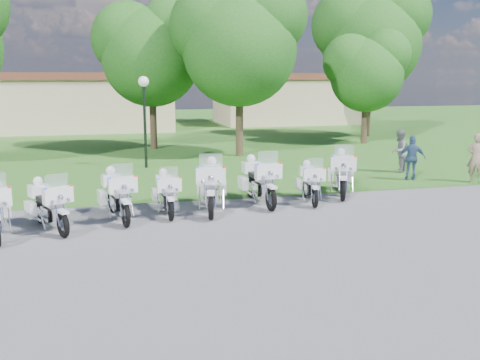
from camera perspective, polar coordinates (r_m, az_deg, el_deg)
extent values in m
plane|color=#5E5E64|center=(14.01, 1.26, -4.71)|extent=(100.00, 100.00, 0.00)
cube|color=#3C6A21|center=(40.36, -8.83, 5.40)|extent=(100.00, 48.00, 0.01)
sphere|color=red|center=(13.22, -23.41, -0.82)|extent=(0.09, 0.09, 0.09)
cube|color=white|center=(14.78, -23.63, -2.73)|extent=(0.30, 0.57, 0.37)
torus|color=black|center=(13.44, -18.35, -4.57)|extent=(0.38, 0.63, 0.64)
torus|color=black|center=(14.93, -20.53, -3.19)|extent=(0.38, 0.63, 0.64)
cube|color=white|center=(13.34, -18.41, -3.21)|extent=(0.33, 0.45, 0.07)
cube|color=white|center=(13.48, -18.85, -1.55)|extent=(0.72, 0.49, 0.38)
cube|color=silver|center=(13.47, -19.02, -0.12)|extent=(0.53, 0.33, 0.36)
sphere|color=red|center=(13.49, -17.60, -0.67)|extent=(0.09, 0.09, 0.09)
sphere|color=#1426E5|center=(13.30, -20.05, -0.99)|extent=(0.09, 0.09, 0.09)
cube|color=silver|center=(14.17, -19.55, -3.38)|extent=(0.52, 0.62, 0.32)
cube|color=white|center=(13.88, -19.33, -2.24)|extent=(0.48, 0.58, 0.21)
cube|color=black|center=(14.37, -20.01, -1.93)|extent=(0.54, 0.67, 0.11)
cube|color=white|center=(14.85, -19.35, -2.55)|extent=(0.36, 0.52, 0.34)
cube|color=white|center=(14.68, -21.45, -2.84)|extent=(0.36, 0.52, 0.34)
cube|color=white|center=(14.84, -20.70, -1.06)|extent=(0.58, 0.54, 0.31)
sphere|color=white|center=(14.79, -20.77, -0.12)|extent=(0.25, 0.25, 0.25)
torus|color=black|center=(13.91, -12.09, -3.65)|extent=(0.26, 0.69, 0.68)
torus|color=black|center=(15.56, -13.49, -2.17)|extent=(0.26, 0.69, 0.68)
cube|color=white|center=(13.81, -12.13, -2.24)|extent=(0.26, 0.47, 0.07)
cube|color=white|center=(13.97, -12.42, -0.53)|extent=(0.76, 0.38, 0.41)
cube|color=silver|center=(13.97, -12.53, 0.95)|extent=(0.58, 0.23, 0.38)
sphere|color=red|center=(13.95, -11.09, 0.31)|extent=(0.09, 0.09, 0.09)
sphere|color=#1426E5|center=(13.82, -13.71, 0.10)|extent=(0.09, 0.09, 0.09)
cube|color=silver|center=(14.72, -12.86, -2.39)|extent=(0.44, 0.62, 0.34)
cube|color=white|center=(14.41, -12.72, -1.22)|extent=(0.42, 0.58, 0.22)
cube|color=black|center=(14.94, -13.16, -0.90)|extent=(0.46, 0.68, 0.12)
cube|color=white|center=(15.43, -12.30, -1.57)|extent=(0.28, 0.55, 0.37)
cube|color=white|center=(15.32, -14.52, -1.76)|extent=(0.28, 0.55, 0.37)
cube|color=white|center=(15.46, -13.61, 0.01)|extent=(0.55, 0.49, 0.32)
sphere|color=white|center=(15.42, -13.65, 0.97)|extent=(0.26, 0.26, 0.26)
torus|color=black|center=(14.35, -7.39, -3.21)|extent=(0.13, 0.60, 0.60)
torus|color=black|center=(15.82, -8.12, -1.90)|extent=(0.13, 0.60, 0.60)
cube|color=white|center=(14.26, -7.41, -2.00)|extent=(0.17, 0.40, 0.06)
cube|color=white|center=(14.41, -7.56, -0.53)|extent=(0.65, 0.23, 0.36)
cube|color=silver|center=(14.40, -7.62, 0.74)|extent=(0.50, 0.12, 0.34)
sphere|color=red|center=(14.36, -6.42, 0.15)|extent=(0.08, 0.08, 0.08)
sphere|color=#1426E5|center=(14.29, -8.69, 0.04)|extent=(0.08, 0.08, 0.08)
cube|color=silver|center=(15.08, -7.79, -2.11)|extent=(0.31, 0.51, 0.30)
cube|color=white|center=(14.80, -7.72, -1.11)|extent=(0.29, 0.47, 0.20)
cube|color=black|center=(15.28, -7.94, -0.81)|extent=(0.31, 0.56, 0.11)
cube|color=white|center=(15.69, -7.10, -1.42)|extent=(0.17, 0.47, 0.32)
cube|color=white|center=(15.63, -9.05, -1.52)|extent=(0.17, 0.47, 0.32)
cube|color=white|center=(15.74, -8.18, -0.01)|extent=(0.44, 0.37, 0.29)
sphere|color=white|center=(15.70, -8.20, 0.83)|extent=(0.23, 0.23, 0.23)
torus|color=black|center=(14.35, -3.11, -2.85)|extent=(0.29, 0.75, 0.74)
torus|color=black|center=(16.18, -3.01, -1.27)|extent=(0.29, 0.75, 0.74)
cube|color=white|center=(14.24, -3.13, -1.36)|extent=(0.29, 0.52, 0.08)
cube|color=white|center=(14.43, -3.13, 0.46)|extent=(0.83, 0.42, 0.44)
cube|color=silver|center=(14.43, -3.14, 2.02)|extent=(0.63, 0.26, 0.42)
sphere|color=red|center=(14.33, -1.72, 1.25)|extent=(0.10, 0.10, 0.10)
sphere|color=#1426E5|center=(14.34, -4.55, 1.22)|extent=(0.10, 0.10, 0.10)
cube|color=silver|center=(15.25, -3.06, -1.51)|extent=(0.49, 0.68, 0.38)
cube|color=white|center=(14.91, -3.09, -0.28)|extent=(0.46, 0.63, 0.24)
cube|color=black|center=(15.51, -3.06, 0.07)|extent=(0.51, 0.75, 0.13)
cube|color=white|center=(15.98, -1.83, -0.73)|extent=(0.31, 0.60, 0.40)
cube|color=white|center=(15.99, -4.21, -0.75)|extent=(0.31, 0.60, 0.40)
cube|color=white|center=(16.09, -3.03, 1.02)|extent=(0.61, 0.54, 0.35)
sphere|color=white|center=(16.04, -3.04, 2.03)|extent=(0.29, 0.29, 0.29)
torus|color=black|center=(15.28, 3.33, -2.05)|extent=(0.18, 0.72, 0.71)
torus|color=black|center=(16.95, 1.20, -0.74)|extent=(0.18, 0.72, 0.71)
cube|color=white|center=(15.18, 3.37, -0.70)|extent=(0.22, 0.48, 0.07)
cube|color=white|center=(15.35, 3.04, 0.94)|extent=(0.78, 0.30, 0.43)
cube|color=silver|center=(15.35, 2.98, 2.35)|extent=(0.60, 0.16, 0.40)
sphere|color=red|center=(15.38, 4.33, 1.70)|extent=(0.10, 0.10, 0.10)
sphere|color=#1426E5|center=(15.15, 1.92, 1.59)|extent=(0.10, 0.10, 0.10)
cube|color=silver|center=(16.11, 2.19, -0.90)|extent=(0.40, 0.62, 0.36)
cube|color=white|center=(15.80, 2.50, 0.24)|extent=(0.37, 0.57, 0.23)
cube|color=black|center=(16.33, 1.83, 0.52)|extent=(0.40, 0.68, 0.13)
cube|color=white|center=(16.87, 2.41, -0.18)|extent=(0.22, 0.56, 0.38)
cube|color=white|center=(16.67, 0.33, -0.31)|extent=(0.22, 0.56, 0.38)
cube|color=white|center=(16.87, 1.18, 1.37)|extent=(0.53, 0.45, 0.34)
sphere|color=white|center=(16.82, 1.18, 2.30)|extent=(0.28, 0.28, 0.28)
torus|color=black|center=(15.80, 8.00, -1.90)|extent=(0.24, 0.62, 0.61)
torus|color=black|center=(17.28, 7.08, -0.78)|extent=(0.24, 0.62, 0.61)
cube|color=white|center=(15.72, 8.04, -0.79)|extent=(0.24, 0.42, 0.06)
cube|color=white|center=(15.87, 7.93, 0.56)|extent=(0.68, 0.34, 0.36)
cube|color=silver|center=(15.87, 7.92, 1.73)|extent=(0.52, 0.21, 0.34)
sphere|color=red|center=(15.84, 9.01, 1.15)|extent=(0.08, 0.08, 0.08)
sphere|color=#1426E5|center=(15.74, 6.94, 1.14)|extent=(0.08, 0.08, 0.08)
cube|color=silver|center=(16.54, 7.52, -0.93)|extent=(0.40, 0.56, 0.31)
cube|color=white|center=(16.26, 7.68, 0.01)|extent=(0.38, 0.52, 0.20)
cube|color=black|center=(16.74, 7.38, 0.26)|extent=(0.41, 0.61, 0.11)
cube|color=white|center=(17.17, 8.06, -0.35)|extent=(0.25, 0.49, 0.33)
cube|color=white|center=(17.08, 6.26, -0.37)|extent=(0.25, 0.49, 0.33)
cube|color=white|center=(17.21, 7.10, 0.99)|extent=(0.50, 0.44, 0.29)
sphere|color=white|center=(17.17, 7.12, 1.76)|extent=(0.24, 0.24, 0.24)
torus|color=black|center=(16.77, 10.93, -1.05)|extent=(0.40, 0.73, 0.73)
torus|color=black|center=(18.58, 10.61, 0.12)|extent=(0.40, 0.73, 0.73)
cube|color=white|center=(16.67, 10.98, 0.22)|extent=(0.36, 0.52, 0.08)
cube|color=white|center=(16.87, 10.98, 1.73)|extent=(0.82, 0.53, 0.43)
cube|color=silver|center=(16.88, 11.01, 3.04)|extent=(0.61, 0.34, 0.41)
sphere|color=red|center=(16.80, 12.20, 2.36)|extent=(0.10, 0.10, 0.10)
sphere|color=#1426E5|center=(16.76, 9.83, 2.42)|extent=(0.10, 0.10, 0.10)
cube|color=silver|center=(17.67, 10.77, -0.01)|extent=(0.57, 0.70, 0.37)
cube|color=white|center=(17.34, 10.86, 1.07)|extent=(0.53, 0.65, 0.24)
cube|color=black|center=(17.93, 10.76, 1.31)|extent=(0.59, 0.76, 0.13)
cube|color=white|center=(18.41, 11.67, 0.57)|extent=(0.39, 0.60, 0.39)
cube|color=white|center=(18.37, 9.64, 0.62)|extent=(0.39, 0.60, 0.39)
cube|color=white|center=(18.50, 10.68, 2.09)|extent=(0.64, 0.60, 0.35)
sphere|color=white|center=(18.46, 10.71, 2.96)|extent=(0.28, 0.28, 0.28)
cylinder|color=black|center=(22.82, -10.10, 5.58)|extent=(0.12, 0.12, 3.45)
sphere|color=white|center=(22.73, -10.25, 10.30)|extent=(0.44, 0.44, 0.44)
cylinder|color=#38281C|center=(28.95, -9.25, 6.75)|extent=(0.36, 0.36, 3.51)
sphere|color=#1E5518|center=(28.90, -9.44, 12.75)|extent=(5.10, 5.10, 5.10)
sphere|color=#1E5518|center=(29.28, -11.81, 14.52)|extent=(3.83, 3.83, 3.83)
sphere|color=#1E5518|center=(28.79, -7.01, 15.68)|extent=(3.51, 3.51, 3.51)
cylinder|color=#38281C|center=(25.95, -0.06, 6.68)|extent=(0.36, 0.36, 3.73)
sphere|color=#1E5518|center=(25.92, -0.06, 13.81)|extent=(5.43, 5.43, 5.43)
sphere|color=#1E5518|center=(26.15, -2.93, 16.01)|extent=(4.07, 4.07, 4.07)
sphere|color=#1E5518|center=(26.05, 2.97, 17.15)|extent=(3.73, 3.73, 3.73)
cylinder|color=#38281C|center=(31.84, 13.15, 6.37)|extent=(0.36, 0.36, 2.85)
sphere|color=#1E5518|center=(31.76, 13.34, 10.80)|extent=(4.14, 4.14, 4.14)
sphere|color=#1E5518|center=(31.66, 11.64, 12.27)|extent=(3.11, 3.11, 3.11)
sphere|color=#1E5518|center=(32.01, 15.24, 12.80)|extent=(2.85, 2.85, 2.85)
cylinder|color=#38281C|center=(35.78, 13.52, 7.97)|extent=(0.36, 0.36, 4.28)
sphere|color=#1E5518|center=(35.80, 13.79, 13.89)|extent=(6.23, 6.23, 6.23)
sphere|color=#1E5518|center=(35.72, 11.49, 15.87)|extent=(4.67, 4.67, 4.67)
sphere|color=#1E5518|center=(36.29, 16.34, 16.50)|extent=(4.28, 4.28, 4.28)
cube|color=#C6AE8F|center=(41.15, -17.45, 7.64)|extent=(14.00, 8.00, 3.60)
cube|color=brown|center=(41.10, -17.62, 10.49)|extent=(14.56, 8.32, 0.50)
cube|color=#C6AE8F|center=(45.46, 4.84, 8.36)|extent=(11.00, 7.00, 3.60)
cube|color=brown|center=(45.42, 4.88, 10.94)|extent=(11.44, 7.28, 0.50)
imported|color=tan|center=(21.17, 23.91, 2.15)|extent=(0.78, 0.75, 1.80)
imported|color=slate|center=(22.37, 16.59, 2.96)|extent=(1.05, 1.05, 1.72)
imported|color=#304E75|center=(20.81, 17.87, 2.22)|extent=(1.05, 0.76, 1.65)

